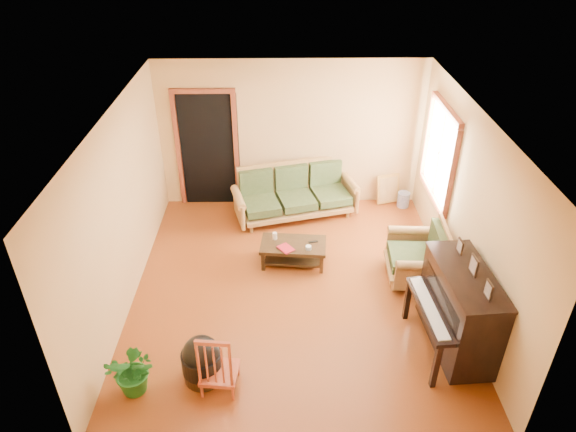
{
  "coord_description": "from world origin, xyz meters",
  "views": [
    {
      "loc": [
        -0.17,
        -5.68,
        4.77
      ],
      "look_at": [
        -0.09,
        0.2,
        1.1
      ],
      "focal_mm": 32.0,
      "sensor_mm": 36.0,
      "label": 1
    }
  ],
  "objects_px": {
    "coffee_table": "(293,253)",
    "piano": "(459,312)",
    "armchair": "(415,252)",
    "red_chair": "(218,359)",
    "sofa": "(296,193)",
    "footstool": "(202,364)",
    "ceramic_crock": "(403,199)",
    "potted_plant": "(134,371)"
  },
  "relations": [
    {
      "from": "sofa",
      "to": "armchair",
      "type": "height_order",
      "value": "armchair"
    },
    {
      "from": "armchair",
      "to": "red_chair",
      "type": "xyz_separation_m",
      "value": [
        -2.62,
        -1.94,
        -0.02
      ]
    },
    {
      "from": "footstool",
      "to": "piano",
      "type": "bearing_deg",
      "value": 8.11
    },
    {
      "from": "footstool",
      "to": "potted_plant",
      "type": "height_order",
      "value": "potted_plant"
    },
    {
      "from": "piano",
      "to": "red_chair",
      "type": "relative_size",
      "value": 1.5
    },
    {
      "from": "sofa",
      "to": "potted_plant",
      "type": "xyz_separation_m",
      "value": [
        -1.9,
        -3.72,
        -0.14
      ]
    },
    {
      "from": "ceramic_crock",
      "to": "potted_plant",
      "type": "distance_m",
      "value": 5.57
    },
    {
      "from": "armchair",
      "to": "footstool",
      "type": "xyz_separation_m",
      "value": [
        -2.83,
        -1.81,
        -0.23
      ]
    },
    {
      "from": "coffee_table",
      "to": "ceramic_crock",
      "type": "bearing_deg",
      "value": 39.36
    },
    {
      "from": "coffee_table",
      "to": "red_chair",
      "type": "relative_size",
      "value": 1.12
    },
    {
      "from": "sofa",
      "to": "coffee_table",
      "type": "relative_size",
      "value": 2.13
    },
    {
      "from": "sofa",
      "to": "potted_plant",
      "type": "height_order",
      "value": "sofa"
    },
    {
      "from": "red_chair",
      "to": "coffee_table",
      "type": "bearing_deg",
      "value": 74.89
    },
    {
      "from": "red_chair",
      "to": "ceramic_crock",
      "type": "bearing_deg",
      "value": 59.6
    },
    {
      "from": "piano",
      "to": "ceramic_crock",
      "type": "height_order",
      "value": "piano"
    },
    {
      "from": "coffee_table",
      "to": "piano",
      "type": "bearing_deg",
      "value": -42.45
    },
    {
      "from": "red_chair",
      "to": "sofa",
      "type": "bearing_deg",
      "value": 81.18
    },
    {
      "from": "coffee_table",
      "to": "armchair",
      "type": "relative_size",
      "value": 1.08
    },
    {
      "from": "red_chair",
      "to": "potted_plant",
      "type": "distance_m",
      "value": 0.95
    },
    {
      "from": "sofa",
      "to": "footstool",
      "type": "xyz_separation_m",
      "value": [
        -1.17,
        -3.56,
        -0.22
      ]
    },
    {
      "from": "armchair",
      "to": "piano",
      "type": "bearing_deg",
      "value": -78.93
    },
    {
      "from": "sofa",
      "to": "ceramic_crock",
      "type": "distance_m",
      "value": 2.0
    },
    {
      "from": "footstool",
      "to": "red_chair",
      "type": "xyz_separation_m",
      "value": [
        0.21,
        -0.12,
        0.21
      ]
    },
    {
      "from": "red_chair",
      "to": "potted_plant",
      "type": "bearing_deg",
      "value": -171.79
    },
    {
      "from": "sofa",
      "to": "footstool",
      "type": "bearing_deg",
      "value": -123.01
    },
    {
      "from": "coffee_table",
      "to": "piano",
      "type": "xyz_separation_m",
      "value": [
        1.93,
        -1.76,
        0.4
      ]
    },
    {
      "from": "armchair",
      "to": "piano",
      "type": "relative_size",
      "value": 0.69
    },
    {
      "from": "sofa",
      "to": "piano",
      "type": "bearing_deg",
      "value": -74.17
    },
    {
      "from": "footstool",
      "to": "potted_plant",
      "type": "relative_size",
      "value": 0.75
    },
    {
      "from": "potted_plant",
      "to": "sofa",
      "type": "bearing_deg",
      "value": 62.97
    },
    {
      "from": "coffee_table",
      "to": "armchair",
      "type": "xyz_separation_m",
      "value": [
        1.74,
        -0.38,
        0.28
      ]
    },
    {
      "from": "sofa",
      "to": "coffee_table",
      "type": "distance_m",
      "value": 1.39
    },
    {
      "from": "footstool",
      "to": "sofa",
      "type": "bearing_deg",
      "value": 71.81
    },
    {
      "from": "footstool",
      "to": "ceramic_crock",
      "type": "xyz_separation_m",
      "value": [
        3.12,
        3.85,
        -0.09
      ]
    },
    {
      "from": "piano",
      "to": "sofa",
      "type": "bearing_deg",
      "value": 116.66
    },
    {
      "from": "armchair",
      "to": "red_chair",
      "type": "relative_size",
      "value": 1.04
    },
    {
      "from": "potted_plant",
      "to": "coffee_table",
      "type": "bearing_deg",
      "value": 52.27
    },
    {
      "from": "piano",
      "to": "ceramic_crock",
      "type": "distance_m",
      "value": 3.45
    },
    {
      "from": "coffee_table",
      "to": "potted_plant",
      "type": "relative_size",
      "value": 1.57
    },
    {
      "from": "coffee_table",
      "to": "ceramic_crock",
      "type": "relative_size",
      "value": 3.57
    },
    {
      "from": "footstool",
      "to": "red_chair",
      "type": "relative_size",
      "value": 0.53
    },
    {
      "from": "coffee_table",
      "to": "piano",
      "type": "distance_m",
      "value": 2.64
    }
  ]
}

